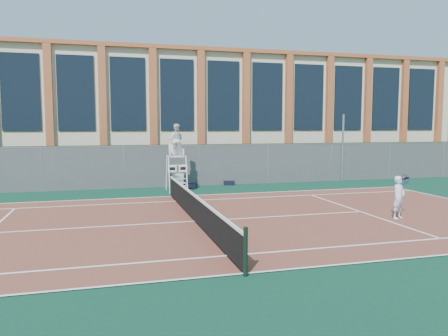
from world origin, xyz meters
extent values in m
plane|color=#233814|center=(0.00, 0.00, 0.00)|extent=(120.00, 120.00, 0.00)
cube|color=#0C3622|center=(0.00, 1.00, 0.01)|extent=(36.00, 20.00, 0.01)
cube|color=brown|center=(0.00, 0.00, 0.02)|extent=(23.77, 10.97, 0.02)
cylinder|color=black|center=(0.00, -5.60, 0.55)|extent=(0.10, 0.10, 1.10)
cylinder|color=black|center=(0.00, 5.60, 0.55)|extent=(0.10, 0.10, 1.10)
cube|color=black|center=(0.00, 0.00, 0.46)|extent=(0.03, 11.00, 0.86)
cube|color=white|center=(0.00, 0.00, 0.92)|extent=(0.06, 11.20, 0.07)
cube|color=black|center=(0.00, 10.00, 1.10)|extent=(40.00, 1.40, 2.20)
cube|color=beige|center=(0.00, 18.00, 4.00)|extent=(44.00, 10.00, 8.00)
cube|color=#A0522E|center=(0.00, 18.00, 8.10)|extent=(45.00, 10.60, 0.25)
cylinder|color=#9EA0A5|center=(10.68, 8.70, 1.97)|extent=(0.12, 0.12, 3.95)
cylinder|color=white|center=(0.05, 6.52, 0.89)|extent=(0.05, 0.51, 1.86)
cylinder|color=white|center=(0.91, 6.52, 0.89)|extent=(0.05, 0.51, 1.86)
cylinder|color=white|center=(0.05, 7.48, 0.89)|extent=(0.05, 0.51, 1.86)
cylinder|color=white|center=(0.91, 7.48, 0.89)|extent=(0.05, 0.51, 1.86)
cube|color=white|center=(0.48, 7.00, 1.77)|extent=(0.67, 0.57, 0.06)
cube|color=white|center=(0.48, 7.27, 2.11)|extent=(0.67, 0.05, 0.57)
cube|color=white|center=(0.21, 6.62, 1.20)|extent=(0.42, 0.03, 0.32)
cube|color=white|center=(0.75, 6.62, 1.20)|extent=(0.42, 0.03, 0.32)
imported|color=silver|center=(0.48, 7.05, 2.59)|extent=(0.90, 0.79, 1.57)
cube|color=silver|center=(0.70, 7.00, 0.44)|extent=(0.52, 0.52, 0.04)
cube|color=silver|center=(0.64, 7.17, 0.67)|extent=(0.40, 0.17, 0.44)
cylinder|color=silver|center=(0.60, 6.79, 0.22)|extent=(0.03, 0.03, 0.41)
cylinder|color=silver|center=(0.91, 6.90, 0.22)|extent=(0.03, 0.03, 0.41)
cylinder|color=silver|center=(0.49, 7.10, 0.22)|extent=(0.03, 0.03, 0.41)
cylinder|color=silver|center=(0.80, 7.21, 0.22)|extent=(0.03, 0.03, 0.41)
cube|color=black|center=(1.28, 7.87, 0.16)|extent=(0.76, 0.42, 0.31)
cube|color=black|center=(3.65, 8.60, 0.13)|extent=(0.62, 0.36, 0.23)
imported|color=#D0E6FA|center=(6.99, -1.43, 0.78)|extent=(0.64, 0.53, 1.50)
torus|color=#201756|center=(7.39, -1.23, 1.41)|extent=(0.38, 0.30, 0.30)
sphere|color=#CCE533|center=(7.49, -1.05, 1.36)|extent=(0.07, 0.07, 0.07)
camera|label=1|loc=(-2.87, -14.40, 3.27)|focal=35.00mm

